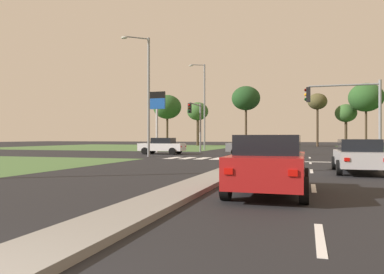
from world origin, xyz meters
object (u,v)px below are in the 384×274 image
(treeline_fifth, at_px, (366,98))
(car_grey_third, at_px, (254,146))
(treeline_fourth, at_px, (317,102))
(traffic_signal_far_left, at_px, (196,118))
(car_white_near, at_px, (162,146))
(treeline_near, at_px, (167,107))
(traffic_signal_near_right, at_px, (350,106))
(treeline_second, at_px, (198,112))
(street_lamp_third, at_px, (203,103))
(car_red_second, at_px, (269,164))
(fuel_price_totem, at_px, (157,108))
(car_silver_fourth, at_px, (359,156))
(treeline_sixth, at_px, (346,114))
(treeline_third, at_px, (246,98))
(street_lamp_second, at_px, (146,90))
(pedestrian_at_median, at_px, (279,140))

(treeline_fifth, bearing_deg, car_grey_third, -112.12)
(treeline_fourth, bearing_deg, traffic_signal_far_left, -112.68)
(car_white_near, distance_m, treeline_near, 38.90)
(traffic_signal_near_right, bearing_deg, treeline_second, 117.50)
(street_lamp_third, bearing_deg, traffic_signal_far_left, -79.73)
(car_red_second, relative_size, fuel_price_totem, 0.66)
(traffic_signal_far_left, bearing_deg, street_lamp_third, 100.27)
(car_silver_fourth, bearing_deg, treeline_sixth, 85.34)
(treeline_near, bearing_deg, treeline_third, -14.62)
(traffic_signal_near_right, height_order, street_lamp_second, street_lamp_second)
(treeline_near, bearing_deg, fuel_price_totem, -71.00)
(street_lamp_second, height_order, fuel_price_totem, street_lamp_second)
(car_white_near, relative_size, fuel_price_totem, 0.67)
(car_red_second, height_order, treeline_near, treeline_near)
(street_lamp_third, bearing_deg, fuel_price_totem, -106.38)
(fuel_price_totem, bearing_deg, treeline_fourth, 61.59)
(treeline_fourth, relative_size, treeline_sixth, 1.25)
(traffic_signal_far_left, height_order, traffic_signal_near_right, traffic_signal_far_left)
(car_white_near, distance_m, pedestrian_at_median, 16.53)
(treeline_second, bearing_deg, traffic_signal_far_left, -74.09)
(car_grey_third, xyz_separation_m, pedestrian_at_median, (1.24, 13.27, 0.44))
(traffic_signal_far_left, xyz_separation_m, fuel_price_totem, (-4.08, -0.69, 1.07))
(traffic_signal_near_right, distance_m, street_lamp_third, 24.93)
(car_grey_third, distance_m, treeline_fifth, 36.58)
(car_silver_fourth, distance_m, pedestrian_at_median, 28.67)
(treeline_near, bearing_deg, car_white_near, -69.89)
(traffic_signal_far_left, distance_m, treeline_fifth, 35.38)
(treeline_sixth, bearing_deg, street_lamp_second, -114.50)
(car_silver_fourth, xyz_separation_m, treeline_near, (-28.24, 50.77, 6.71))
(fuel_price_totem, height_order, treeline_fourth, treeline_fourth)
(street_lamp_second, bearing_deg, treeline_third, 86.33)
(fuel_price_totem, relative_size, treeline_sixth, 0.87)
(car_silver_fourth, height_order, treeline_fifth, treeline_fifth)
(treeline_second, height_order, treeline_sixth, treeline_second)
(treeline_near, distance_m, treeline_sixth, 32.47)
(fuel_price_totem, height_order, treeline_sixth, treeline_sixth)
(pedestrian_at_median, bearing_deg, car_grey_third, 37.26)
(street_lamp_third, relative_size, pedestrian_at_median, 5.89)
(car_red_second, bearing_deg, traffic_signal_far_left, 110.38)
(car_white_near, height_order, street_lamp_second, street_lamp_second)
(car_white_near, bearing_deg, fuel_price_totem, 28.95)
(fuel_price_totem, bearing_deg, street_lamp_second, -73.10)
(car_grey_third, bearing_deg, treeline_third, 10.04)
(car_silver_fourth, height_order, treeline_sixth, treeline_sixth)
(car_red_second, xyz_separation_m, pedestrian_at_median, (-2.21, 35.60, 0.42))
(car_red_second, distance_m, car_silver_fourth, 8.08)
(fuel_price_totem, bearing_deg, treeline_near, 109.00)
(traffic_signal_near_right, bearing_deg, pedestrian_at_median, 105.69)
(car_grey_third, distance_m, treeline_fourth, 35.64)
(fuel_price_totem, relative_size, treeline_fourth, 0.70)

